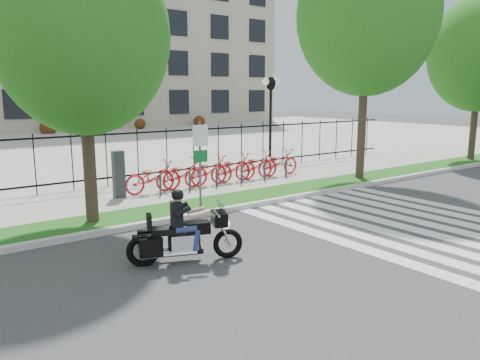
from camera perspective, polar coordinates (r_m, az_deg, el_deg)
ground at (r=9.73m, az=4.50°, el=-10.24°), size 120.00×120.00×0.00m
curb at (r=12.91m, az=-7.58°, el=-4.65°), size 60.00×0.20×0.15m
grass_verge at (r=13.64m, az=-9.33°, el=-3.88°), size 60.00×1.50×0.15m
sidewalk at (r=15.85m, az=-13.51°, el=-1.99°), size 60.00×3.50×0.15m
plaza at (r=32.56m, az=-25.89°, el=3.57°), size 80.00×34.00×0.10m
crosswalk_stripes at (r=13.26m, az=20.47°, el=-5.15°), size 5.70×8.00×0.01m
iron_fence at (r=17.26m, az=-15.97°, el=2.54°), size 30.00×0.06×2.00m
lamp_post_right at (r=24.71m, az=3.77°, el=10.03°), size 1.06×0.70×4.25m
street_tree_1 at (r=12.49m, az=-18.74°, el=16.42°), size 4.29×4.29×7.16m
street_tree_2 at (r=19.02m, az=15.25°, el=18.90°), size 5.26×5.26×9.20m
street_tree_3 at (r=26.14m, az=27.24°, el=13.56°), size 4.90×4.90×7.98m
bike_share_station at (r=17.17m, az=-2.44°, el=1.33°), size 7.89×0.89×1.50m
sign_pole_regulatory at (r=13.52m, az=-4.87°, el=3.29°), size 0.50×0.09×2.50m
motorcycle_rider at (r=9.72m, az=-6.71°, el=-6.43°), size 2.30×1.22×1.87m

